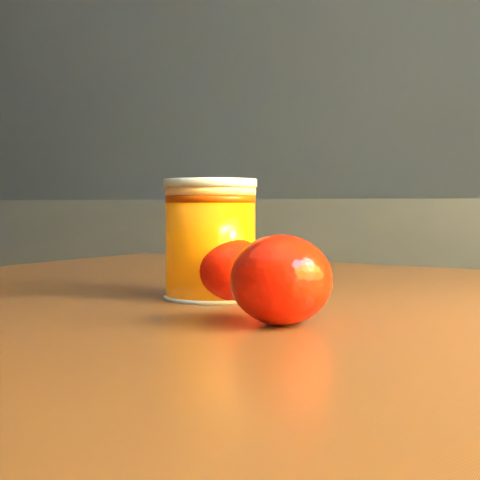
% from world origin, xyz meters
% --- Properties ---
extents(kitchen_counter, '(3.15, 0.60, 0.90)m').
position_xyz_m(kitchen_counter, '(0.00, 1.45, 0.45)').
color(kitchen_counter, '#49494E').
rests_on(kitchen_counter, ground).
extents(table, '(1.18, 0.90, 0.81)m').
position_xyz_m(table, '(0.90, 0.24, 0.71)').
color(table, brown).
rests_on(table, ground).
extents(juice_glass, '(0.08, 0.08, 0.10)m').
position_xyz_m(juice_glass, '(0.76, 0.26, 0.86)').
color(juice_glass, orange).
rests_on(juice_glass, table).
extents(orange_front, '(0.07, 0.07, 0.05)m').
position_xyz_m(orange_front, '(0.78, 0.25, 0.83)').
color(orange_front, '#FF1905').
rests_on(orange_front, table).
extents(orange_back, '(0.08, 0.08, 0.06)m').
position_xyz_m(orange_back, '(0.86, 0.17, 0.84)').
color(orange_back, '#FF1905').
rests_on(orange_back, table).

